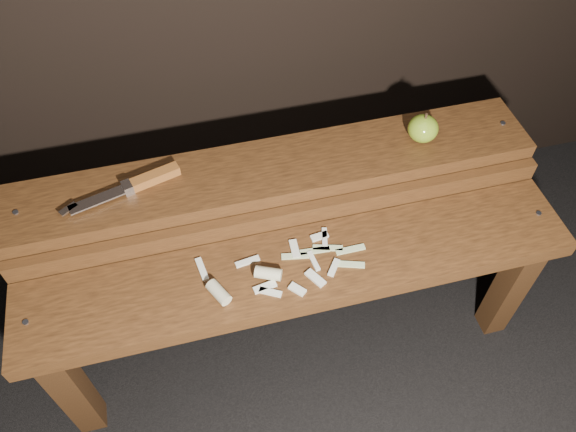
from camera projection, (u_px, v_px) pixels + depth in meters
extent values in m
plane|color=black|center=(293.00, 334.00, 1.55)|extent=(60.00, 60.00, 0.00)
cube|color=#351D0D|center=(72.00, 389.00, 1.25)|extent=(0.06, 0.06, 0.38)
cube|color=#351D0D|center=(510.00, 287.00, 1.42)|extent=(0.06, 0.06, 0.38)
cube|color=#452610|center=(301.00, 269.00, 1.20)|extent=(1.20, 0.20, 0.04)
cylinder|color=slate|center=(26.00, 322.00, 1.10)|extent=(0.01, 0.01, 0.00)
cylinder|color=slate|center=(539.00, 213.00, 1.27)|extent=(0.01, 0.01, 0.00)
cube|color=#351D0D|center=(66.00, 270.00, 1.40)|extent=(0.06, 0.06, 0.46)
cube|color=#351D0D|center=(462.00, 190.00, 1.57)|extent=(0.06, 0.06, 0.46)
cube|color=#452610|center=(287.00, 217.00, 1.24)|extent=(1.20, 0.02, 0.05)
cube|color=#452610|center=(276.00, 171.00, 1.27)|extent=(1.20, 0.18, 0.04)
cylinder|color=slate|center=(16.00, 212.00, 1.17)|extent=(0.01, 0.01, 0.00)
cylinder|color=slate|center=(503.00, 123.00, 1.34)|extent=(0.01, 0.01, 0.00)
ellipsoid|color=olive|center=(423.00, 129.00, 1.29)|extent=(0.07, 0.07, 0.06)
cylinder|color=#382314|center=(426.00, 116.00, 1.26)|extent=(0.01, 0.01, 0.01)
cube|color=brown|center=(155.00, 177.00, 1.22)|extent=(0.11, 0.05, 0.02)
cube|color=silver|center=(128.00, 188.00, 1.20)|extent=(0.03, 0.03, 0.02)
cube|color=silver|center=(97.00, 200.00, 1.18)|extent=(0.12, 0.06, 0.00)
cube|color=silver|center=(68.00, 209.00, 1.16)|extent=(0.04, 0.03, 0.00)
cube|color=beige|center=(314.00, 261.00, 1.19)|extent=(0.02, 0.05, 0.01)
cube|color=beige|center=(265.00, 287.00, 1.15)|extent=(0.05, 0.02, 0.01)
cube|color=beige|center=(325.00, 237.00, 1.23)|extent=(0.02, 0.05, 0.01)
cube|color=beige|center=(202.00, 269.00, 1.18)|extent=(0.02, 0.06, 0.01)
cube|color=beige|center=(315.00, 278.00, 1.16)|extent=(0.04, 0.05, 0.01)
cube|color=beige|center=(247.00, 262.00, 1.19)|extent=(0.05, 0.02, 0.01)
cube|color=beige|center=(334.00, 268.00, 1.18)|extent=(0.04, 0.04, 0.01)
cube|color=beige|center=(295.00, 249.00, 1.21)|extent=(0.02, 0.05, 0.01)
cube|color=beige|center=(297.00, 289.00, 1.15)|extent=(0.04, 0.04, 0.01)
cube|color=beige|center=(319.00, 236.00, 1.23)|extent=(0.04, 0.02, 0.01)
cube|color=beige|center=(270.00, 292.00, 1.14)|extent=(0.05, 0.03, 0.01)
cylinder|color=#C9BB8C|center=(268.00, 273.00, 1.16)|extent=(0.06, 0.05, 0.03)
cylinder|color=#C9BB8C|center=(219.00, 292.00, 1.13)|extent=(0.05, 0.06, 0.03)
cube|color=#BCC988|center=(315.00, 251.00, 1.21)|extent=(0.07, 0.02, 0.00)
cube|color=#BCC988|center=(328.00, 248.00, 1.21)|extent=(0.07, 0.03, 0.00)
cube|color=#BCC988|center=(297.00, 256.00, 1.20)|extent=(0.07, 0.03, 0.00)
cube|color=#BCC988|center=(350.00, 249.00, 1.21)|extent=(0.07, 0.01, 0.00)
cube|color=#BCC988|center=(349.00, 264.00, 1.18)|extent=(0.07, 0.03, 0.00)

